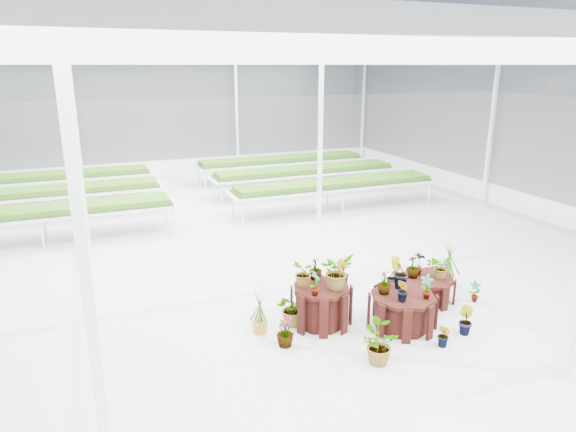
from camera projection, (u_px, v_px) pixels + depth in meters
name	position (u px, v px, depth m)	size (l,w,h in m)	color
ground_plane	(266.00, 297.00, 9.65)	(24.00, 24.00, 0.00)	gray
greenhouse_shell	(264.00, 180.00, 9.01)	(18.00, 24.00, 4.50)	white
steel_frame	(264.00, 180.00, 9.01)	(18.00, 24.00, 4.50)	silver
nursery_benches	(188.00, 191.00, 15.93)	(16.00, 7.00, 0.84)	silver
plinth_tall	(321.00, 305.00, 8.57)	(0.99, 0.99, 0.68)	black
plinth_mid	(402.00, 311.00, 8.48)	(1.10, 1.10, 0.58)	black
plinth_low	(426.00, 289.00, 9.48)	(1.00, 1.00, 0.45)	black
nursery_plants	(366.00, 288.00, 8.79)	(4.50, 3.17, 1.29)	#2D5712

